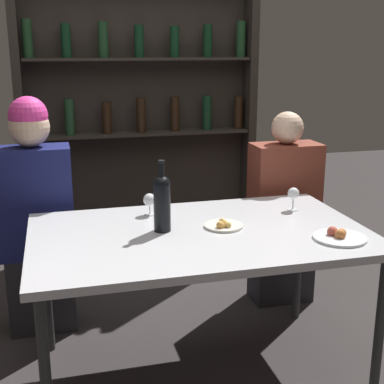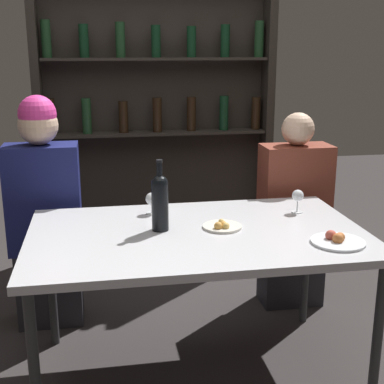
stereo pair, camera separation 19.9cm
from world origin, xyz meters
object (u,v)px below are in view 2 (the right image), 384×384
object	(u,v)px
wine_glass_1	(298,197)
seated_person_left	(45,216)
wine_bottle	(160,200)
wine_glass_0	(152,200)
food_plate_1	(222,226)
seated_person_right	(293,217)
food_plate_0	(337,240)

from	to	relation	value
wine_glass_1	seated_person_left	bearing A→B (deg)	160.27
wine_bottle	wine_glass_0	bearing A→B (deg)	92.80
wine_bottle	food_plate_1	distance (m)	0.32
wine_bottle	wine_glass_1	size ratio (longest dim) A/B	2.78
wine_glass_1	food_plate_1	bearing A→B (deg)	-157.81
wine_bottle	seated_person_right	xyz separation A→B (m)	(0.89, 0.62, -0.33)
food_plate_1	seated_person_left	distance (m)	1.09
food_plate_0	wine_bottle	bearing A→B (deg)	157.73
food_plate_1	seated_person_left	world-z (taller)	seated_person_left
wine_bottle	food_plate_0	bearing A→B (deg)	-22.27
wine_bottle	wine_glass_0	distance (m)	0.27
wine_glass_0	seated_person_right	size ratio (longest dim) A/B	0.09
wine_glass_1	wine_glass_0	bearing A→B (deg)	171.75
food_plate_1	seated_person_right	xyz separation A→B (m)	(0.60, 0.65, -0.20)
food_plate_1	seated_person_right	bearing A→B (deg)	47.12
seated_person_left	food_plate_1	bearing A→B (deg)	-36.61
seated_person_right	wine_glass_1	bearing A→B (deg)	-109.28
food_plate_0	food_plate_1	xyz separation A→B (m)	(-0.45, 0.28, -0.00)
food_plate_0	seated_person_right	size ratio (longest dim) A/B	0.20
seated_person_left	wine_glass_0	bearing A→B (deg)	-32.42
wine_bottle	wine_glass_0	xyz separation A→B (m)	(-0.01, 0.26, -0.07)
food_plate_0	wine_glass_1	bearing A→B (deg)	91.52
wine_bottle	seated_person_left	distance (m)	0.88
wine_glass_1	seated_person_left	size ratio (longest dim) A/B	0.09
wine_bottle	seated_person_right	world-z (taller)	seated_person_right
seated_person_right	food_plate_1	bearing A→B (deg)	-132.88
wine_bottle	seated_person_left	bearing A→B (deg)	133.15
wine_glass_1	food_plate_1	size ratio (longest dim) A/B	0.65
food_plate_1	wine_glass_1	bearing A→B (deg)	22.19
food_plate_0	seated_person_left	world-z (taller)	seated_person_left
wine_glass_1	food_plate_1	distance (m)	0.48
wine_glass_1	wine_bottle	bearing A→B (deg)	-168.11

